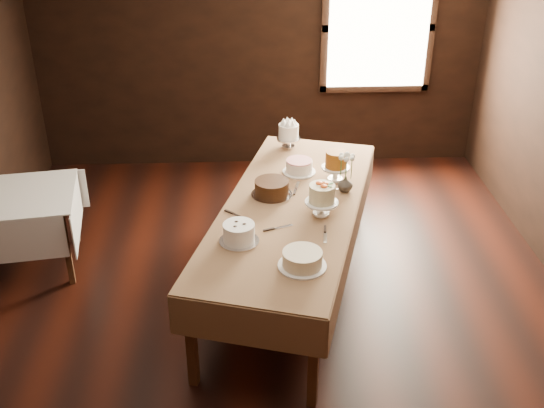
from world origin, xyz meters
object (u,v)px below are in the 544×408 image
(cake_chocolate, at_px, (272,188))
(side_table, at_px, (24,203))
(cake_cream, at_px, (302,260))
(cake_server_e, at_px, (241,217))
(cake_lattice, at_px, (299,167))
(cake_server_a, at_px, (283,227))
(display_table, at_px, (291,212))
(cake_caramel, at_px, (336,167))
(cake_server_c, at_px, (297,186))
(cake_meringue, at_px, (288,137))
(cake_server_d, at_px, (333,190))
(flower_vase, at_px, (345,184))
(cake_swirl, at_px, (239,234))
(cake_flowers, at_px, (322,201))
(cake_server_b, at_px, (325,238))

(cake_chocolate, bearing_deg, side_table, 171.92)
(cake_cream, height_order, cake_server_e, cake_cream)
(cake_lattice, distance_m, cake_server_a, 0.95)
(side_table, distance_m, cake_chocolate, 2.17)
(cake_chocolate, bearing_deg, display_table, -51.51)
(cake_caramel, distance_m, cake_server_c, 0.37)
(cake_meringue, bearing_deg, cake_server_d, -70.81)
(cake_lattice, xyz_separation_m, cake_server_c, (-0.04, -0.26, -0.05))
(cake_lattice, bearing_deg, display_table, -100.80)
(cake_cream, bearing_deg, display_table, 90.91)
(display_table, relative_size, cake_lattice, 8.74)
(cake_cream, distance_m, flower_vase, 1.18)
(cake_caramel, bearing_deg, cake_server_a, -122.69)
(display_table, relative_size, cake_swirl, 9.76)
(side_table, relative_size, cake_meringue, 3.73)
(cake_chocolate, bearing_deg, cake_swirl, -110.96)
(cake_caramel, relative_size, cake_chocolate, 0.81)
(cake_meringue, height_order, cake_server_d, cake_meringue)
(cake_flowers, height_order, cake_server_b, cake_flowers)
(cake_server_e, relative_size, flower_vase, 1.82)
(cake_cream, distance_m, cake_server_c, 1.20)
(cake_server_a, xyz_separation_m, cake_server_e, (-0.32, 0.16, 0.00))
(cake_server_b, bearing_deg, side_table, -104.86)
(side_table, xyz_separation_m, cake_swirl, (1.86, -1.01, 0.25))
(cake_caramel, height_order, cake_server_c, cake_caramel)
(cake_server_b, bearing_deg, cake_server_e, -111.77)
(cake_flowers, distance_m, cake_server_c, 0.52)
(cake_flowers, height_order, cake_swirl, cake_flowers)
(cake_caramel, distance_m, cake_server_d, 0.23)
(cake_meringue, bearing_deg, cake_flowers, -82.66)
(cake_server_b, bearing_deg, cake_swirl, -81.29)
(cake_cream, height_order, cake_server_d, cake_cream)
(cake_caramel, bearing_deg, cake_cream, -107.03)
(display_table, bearing_deg, flower_vase, 26.28)
(cake_lattice, distance_m, cake_cream, 1.46)
(cake_cream, bearing_deg, side_table, 149.58)
(cake_server_e, bearing_deg, cake_server_c, 87.17)
(display_table, relative_size, cake_server_e, 11.93)
(cake_swirl, relative_size, flower_vase, 2.23)
(cake_server_e, bearing_deg, cake_meringue, 111.24)
(cake_swirl, bearing_deg, cake_server_a, 30.08)
(cake_meringue, xyz_separation_m, cake_server_d, (0.31, -0.90, -0.11))
(cake_swirl, bearing_deg, display_table, 51.46)
(cake_flowers, xyz_separation_m, cake_server_e, (-0.63, -0.02, -0.11))
(cake_flowers, relative_size, cake_cream, 0.78)
(cake_lattice, xyz_separation_m, cake_server_d, (0.26, -0.35, -0.05))
(display_table, bearing_deg, cake_server_b, -66.81)
(cake_flowers, bearing_deg, cake_swirl, -149.77)
(cake_flowers, relative_size, cake_swirl, 0.95)
(cake_cream, height_order, cake_server_a, cake_cream)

